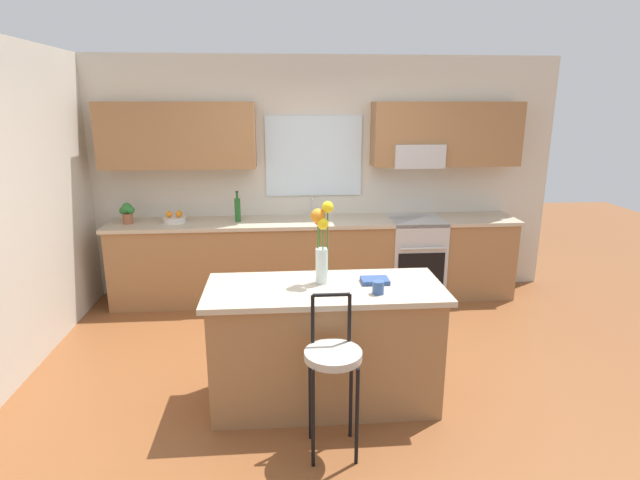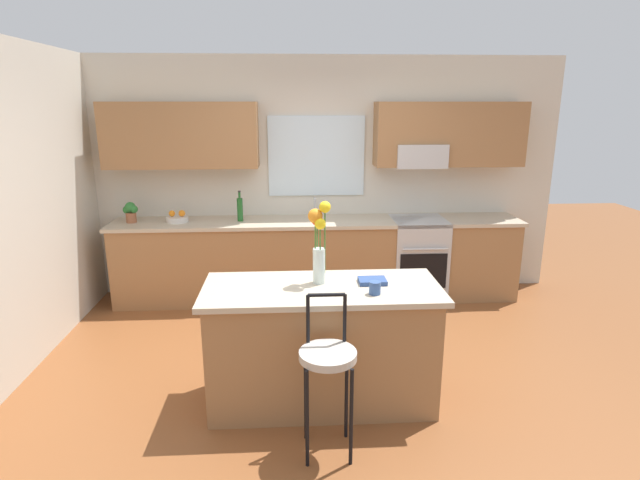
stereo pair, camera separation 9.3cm
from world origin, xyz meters
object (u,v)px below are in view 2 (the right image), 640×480
bar_stool_near (328,362)px  bottle_olive_oil (240,209)px  oven_range (417,258)px  cookbook (372,281)px  mug_ceramic (375,288)px  potted_plant_small (131,211)px  flower_vase (319,238)px  fruit_bowl_oranges (177,218)px  kitchen_island (322,345)px

bar_stool_near → bottle_olive_oil: (-0.77, 2.70, 0.42)m
oven_range → cookbook: size_ratio=4.60×
mug_ceramic → potted_plant_small: (-2.31, 2.29, 0.08)m
cookbook → bar_stool_near: bearing=-120.8°
cookbook → bottle_olive_oil: (-1.14, 2.07, 0.12)m
cookbook → bottle_olive_oil: size_ratio=0.59×
bottle_olive_oil → potted_plant_small: bearing=180.0°
bar_stool_near → flower_vase: size_ratio=1.72×
oven_range → flower_vase: 2.50m
bar_stool_near → bottle_olive_oil: size_ratio=3.08×
mug_ceramic → fruit_bowl_oranges: 2.92m
oven_range → potted_plant_small: 3.24m
oven_range → flower_vase: flower_vase is taller
kitchen_island → fruit_bowl_oranges: 2.63m
kitchen_island → mug_ceramic: size_ratio=18.96×
bottle_olive_oil → potted_plant_small: (-1.19, 0.00, -0.01)m
mug_ceramic → bottle_olive_oil: (-1.13, 2.29, 0.09)m
fruit_bowl_oranges → potted_plant_small: size_ratio=1.06×
bar_stool_near → mug_ceramic: bar_stool_near is taller
cookbook → potted_plant_small: (-2.33, 2.07, 0.11)m
kitchen_island → mug_ceramic: 0.64m
kitchen_island → fruit_bowl_oranges: size_ratio=7.11×
kitchen_island → mug_ceramic: bearing=-25.6°
fruit_bowl_oranges → kitchen_island: bearing=-55.5°
cookbook → flower_vase: bearing=175.8°
bar_stool_near → cookbook: bar_stool_near is taller
oven_range → kitchen_island: size_ratio=0.54×
flower_vase → mug_ceramic: bearing=-33.8°
bar_stool_near → potted_plant_small: (-1.96, 2.70, 0.41)m
oven_range → bar_stool_near: size_ratio=0.88×
bar_stool_near → fruit_bowl_oranges: bearing=118.5°
flower_vase → bottle_olive_oil: flower_vase is taller
oven_range → bottle_olive_oil: size_ratio=2.72×
fruit_bowl_oranges → potted_plant_small: bearing=180.0°
oven_range → potted_plant_small: bearing=179.6°
kitchen_island → flower_vase: flower_vase is taller
fruit_bowl_oranges → bottle_olive_oil: size_ratio=0.71×
flower_vase → oven_range: bearing=58.3°
oven_range → bar_stool_near: bearing=-114.7°
oven_range → bottle_olive_oil: bearing=179.3°
oven_range → cookbook: (-0.86, -2.05, 0.48)m
mug_ceramic → cookbook: size_ratio=0.45×
bottle_olive_oil → oven_range: bearing=-0.7°
potted_plant_small → cookbook: bearing=-41.7°
flower_vase → fruit_bowl_oranges: flower_vase is taller
mug_ceramic → potted_plant_small: size_ratio=0.40×
flower_vase → potted_plant_small: bearing=133.5°
bottle_olive_oil → flower_vase: bearing=-69.7°
flower_vase → fruit_bowl_oranges: bearing=125.2°
fruit_bowl_oranges → cookbook: bearing=-48.5°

